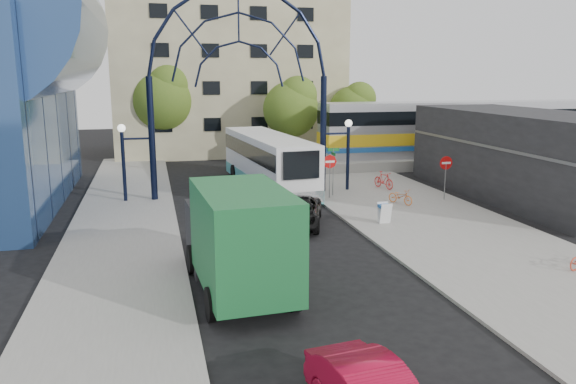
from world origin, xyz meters
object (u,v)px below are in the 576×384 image
object	(u,v)px
train_car	(473,128)
tree_north_a	(293,106)
tree_north_c	(354,108)
bike_near_a	(401,196)
city_bus	(268,161)
gateway_arch	(239,48)
bike_near_b	(384,180)
tree_north_b	(164,97)
stop_sign	(330,166)
do_not_enter_sign	(446,167)
green_truck	(237,237)
street_name_sign	(333,161)
black_suv	(297,212)
sandwich_board	(384,210)

from	to	relation	value
train_car	tree_north_a	distance (m)	14.52
tree_north_c	bike_near_a	size ratio (longest dim) A/B	4.05
city_bus	gateway_arch	bearing A→B (deg)	-139.11
train_car	bike_near_a	size ratio (longest dim) A/B	15.65
bike_near_b	tree_north_b	bearing A→B (deg)	111.25
stop_sign	bike_near_b	xyz separation A→B (m)	(4.10, 1.75, -1.34)
stop_sign	do_not_enter_sign	bearing A→B (deg)	-17.88
gateway_arch	tree_north_a	xyz separation A→B (m)	(6.12, 11.93, -3.95)
stop_sign	green_truck	world-z (taller)	green_truck
street_name_sign	tree_north_a	bearing A→B (deg)	86.04
gateway_arch	bike_near_a	world-z (taller)	gateway_arch
street_name_sign	black_suv	size ratio (longest dim) A/B	0.58
stop_sign	city_bus	distance (m)	4.95
tree_north_b	do_not_enter_sign	bearing A→B (deg)	-53.26
gateway_arch	train_car	world-z (taller)	gateway_arch
green_truck	do_not_enter_sign	bearing A→B (deg)	34.49
street_name_sign	green_truck	bearing A→B (deg)	-120.40
green_truck	black_suv	distance (m)	8.40
city_bus	black_suv	world-z (taller)	city_bus
tree_north_c	street_name_sign	bearing A→B (deg)	-114.31
train_car	tree_north_c	xyz separation A→B (m)	(-7.88, 5.93, 1.37)
tree_north_a	tree_north_c	bearing A→B (deg)	18.44
tree_north_c	green_truck	world-z (taller)	tree_north_c
tree_north_b	city_bus	size ratio (longest dim) A/B	0.64
street_name_sign	gateway_arch	bearing A→B (deg)	164.93
tree_north_b	black_suv	distance (m)	24.11
tree_north_c	bike_near_a	world-z (taller)	tree_north_c
do_not_enter_sign	green_truck	bearing A→B (deg)	-142.21
tree_north_b	black_suv	size ratio (longest dim) A/B	1.66
train_car	tree_north_b	size ratio (longest dim) A/B	3.14
stop_sign	train_car	size ratio (longest dim) A/B	0.10
stop_sign	tree_north_c	distance (m)	17.68
sandwich_board	gateway_arch	bearing A→B (deg)	124.91
gateway_arch	tree_north_c	world-z (taller)	gateway_arch
bike_near_b	bike_near_a	bearing A→B (deg)	-117.90
sandwich_board	green_truck	xyz separation A→B (m)	(-8.04, -6.40, 1.06)
city_bus	bike_near_a	size ratio (longest dim) A/B	7.78
sandwich_board	green_truck	distance (m)	10.33
tree_north_c	black_suv	world-z (taller)	tree_north_c
tree_north_a	tree_north_b	bearing A→B (deg)	158.20
tree_north_c	tree_north_b	bearing A→B (deg)	172.88
street_name_sign	train_car	xyz separation A→B (m)	(14.80, 9.40, 0.77)
tree_north_a	black_suv	world-z (taller)	tree_north_a
train_car	street_name_sign	bearing A→B (deg)	-147.58
street_name_sign	tree_north_a	distance (m)	13.59
do_not_enter_sign	tree_north_a	distance (m)	16.86
train_car	city_bus	xyz separation A→B (m)	(-17.96, -5.91, -1.13)
gateway_arch	train_car	bearing A→B (deg)	21.80
stop_sign	black_suv	size ratio (longest dim) A/B	0.52
stop_sign	sandwich_board	distance (m)	6.20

